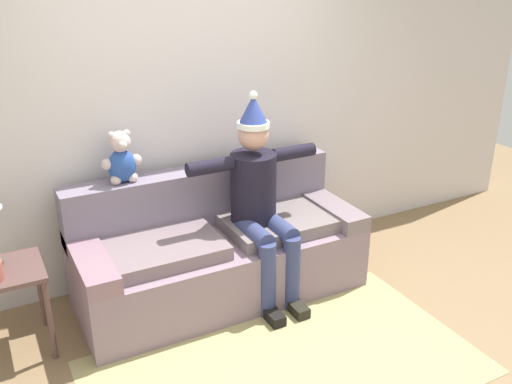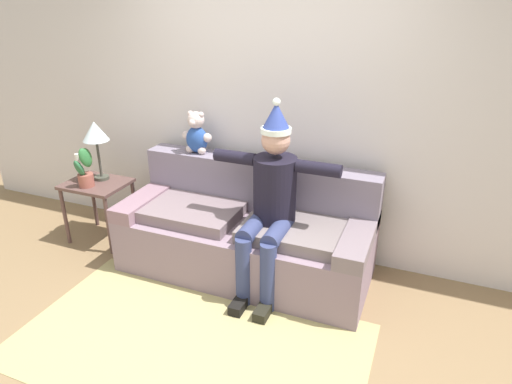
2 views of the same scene
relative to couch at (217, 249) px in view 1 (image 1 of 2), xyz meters
name	(u,v)px [view 1 (image 1 of 2)]	position (x,y,z in m)	size (l,w,h in m)	color
ground_plane	(285,367)	(0.00, -1.03, -0.35)	(10.00, 10.00, 0.00)	olive
back_wall	(186,105)	(0.00, 0.52, 1.00)	(7.00, 0.10, 2.70)	silver
couch	(217,249)	(0.00, 0.00, 0.00)	(2.12, 0.88, 0.92)	gray
person_seated	(260,197)	(0.27, -0.17, 0.44)	(1.02, 0.77, 1.55)	black
teddy_bear	(122,159)	(-0.60, 0.26, 0.73)	(0.29, 0.17, 0.38)	#284B9B
area_rug	(286,367)	(0.00, -1.04, -0.35)	(2.43, 1.38, 0.01)	tan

